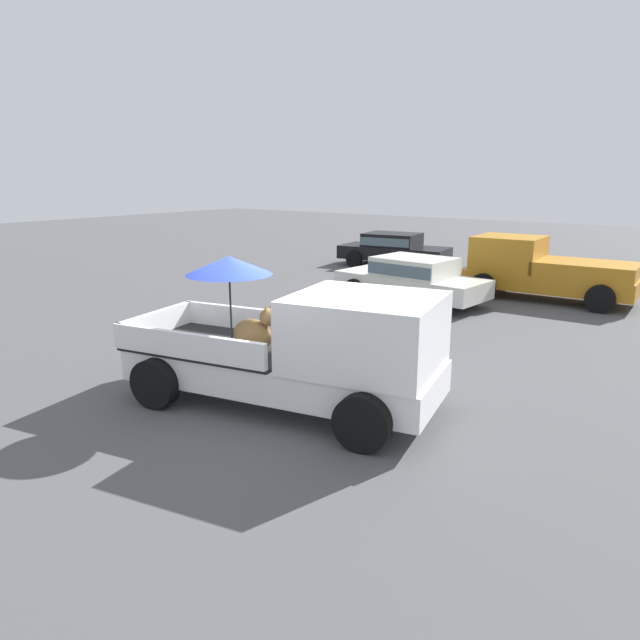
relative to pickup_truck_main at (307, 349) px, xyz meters
The scene contains 5 objects.
ground_plane 1.08m from the pickup_truck_main, behind, with size 80.00×80.00×0.00m, color #4C4C4F.
pickup_truck_main is the anchor object (origin of this frame).
pickup_truck_red 10.71m from the pickup_truck_main, 87.05° to the left, with size 4.84×2.26×1.80m.
parked_sedan_near 8.22m from the pickup_truck_main, 105.82° to the left, with size 4.46×2.32×1.33m.
parked_sedan_far 14.91m from the pickup_truck_main, 113.86° to the left, with size 4.49×2.38×1.33m.
Camera 1 is at (5.60, -6.67, 3.59)m, focal length 32.25 mm.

